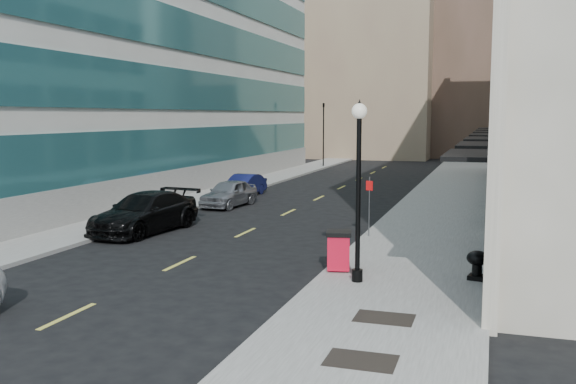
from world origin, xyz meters
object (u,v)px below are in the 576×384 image
Objects in this scene: car_silver_sedan at (229,193)px; urn_planter at (477,262)px; car_blue_sedan at (243,185)px; trash_bin at (339,249)px; sign_post at (369,198)px; lamppost at (359,176)px; traffic_signal at (324,107)px; car_black_pickup at (145,213)px.

urn_planter is at bearing -38.84° from car_silver_sedan.
car_blue_sedan is 3.24× the size of trash_bin.
urn_planter is at bearing -42.23° from sign_post.
urn_planter is at bearing -9.96° from trash_bin.
lamppost reaches higher than car_silver_sedan.
lamppost is 2.20× the size of sign_post.
car_silver_sedan is 0.82× the size of lamppost.
urn_planter is (4.30, -5.74, -1.02)m from sign_post.
traffic_signal is 27.51m from car_silver_sedan.
traffic_signal is at bearing 106.02° from lamppost.
urn_planter is (3.31, 1.29, -2.57)m from lamppost.
car_silver_sedan is 15.86m from trash_bin.
car_blue_sedan is at bearing 99.31° from car_black_pickup.
urn_planter is at bearing -69.20° from traffic_signal.
car_black_pickup reaches higher than car_silver_sedan.
traffic_signal is 2.92× the size of sign_post.
sign_post is (9.04, -7.01, 0.95)m from car_silver_sedan.
urn_planter is at bearing -11.55° from car_black_pickup.
trash_bin is at bearing -74.65° from traffic_signal.
car_black_pickup is at bearing -83.11° from car_blue_sedan.
car_black_pickup is at bearing 161.70° from urn_planter.
traffic_signal is 1.61× the size of car_silver_sedan.
car_black_pickup is 2.43× the size of sign_post.
sign_post is (10.00, -11.54, 1.02)m from car_blue_sedan.
traffic_signal is 1.32× the size of lamppost.
sign_post is (-0.16, 5.92, 0.87)m from trash_bin.
car_black_pickup is (1.37, -35.21, -4.87)m from traffic_signal.
urn_planter is at bearing 21.28° from lamppost.
car_blue_sedan is at bearing 141.83° from sign_post.
car_silver_sedan is (0.39, 8.21, -0.11)m from car_black_pickup.
traffic_signal is 42.82m from urn_planter.
trash_bin is 2.79m from lamppost.
traffic_signal is 35.57m from car_black_pickup.
traffic_signal reaches higher than sign_post.
trash_bin is at bearing -77.51° from sign_post.
car_silver_sedan is at bearing 125.53° from lamppost.
car_black_pickup is 12.76m from car_blue_sedan.
lamppost is at bearing -49.61° from car_silver_sedan.
lamppost reaches higher than car_blue_sedan.
traffic_signal is 41.69m from trash_bin.
car_black_pickup is 4.66× the size of trash_bin.
sign_post reaches higher than trash_bin.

